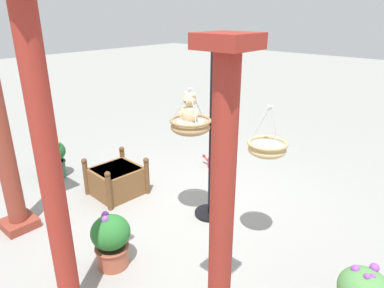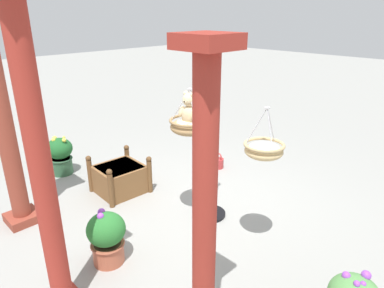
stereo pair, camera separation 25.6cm
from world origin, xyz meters
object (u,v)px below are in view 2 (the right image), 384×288
potted_plant_bushy_green (60,155)px  watering_can (218,162)px  hanging_basket_with_teddy (190,126)px  wooden_planter_box (120,178)px  display_pole_central (211,169)px  potted_plant_tall_leafy (107,237)px  greenhouse_pillar_right (42,175)px  greenhouse_pillar_far_back (204,224)px  teddy_bear (189,111)px  hanging_basket_left_high (264,150)px  greenhouse_pillar_left (3,122)px

potted_plant_bushy_green → watering_can: (-1.81, -2.15, -0.26)m
hanging_basket_with_teddy → wooden_planter_box: bearing=10.8°
hanging_basket_with_teddy → potted_plant_bushy_green: 2.88m
display_pole_central → watering_can: display_pole_central is taller
potted_plant_bushy_green → watering_can: potted_plant_bushy_green is taller
wooden_planter_box → potted_plant_tall_leafy: potted_plant_tall_leafy is taller
hanging_basket_with_teddy → wooden_planter_box: hanging_basket_with_teddy is taller
wooden_planter_box → potted_plant_bushy_green: (1.30, 0.36, 0.12)m
wooden_planter_box → display_pole_central: bearing=-161.2°
hanging_basket_with_teddy → greenhouse_pillar_right: bearing=97.8°
potted_plant_bushy_green → greenhouse_pillar_far_back: bearing=170.1°
watering_can → display_pole_central: bearing=127.1°
hanging_basket_with_teddy → display_pole_central: bearing=-121.0°
teddy_bear → wooden_planter_box: size_ratio=0.54×
display_pole_central → greenhouse_pillar_right: (-0.12, 2.25, 0.75)m
hanging_basket_with_teddy → watering_can: (0.82, -1.54, -1.26)m
hanging_basket_with_teddy → teddy_bear: size_ratio=1.36×
hanging_basket_left_high → watering_can: (1.87, -1.43, -1.20)m
hanging_basket_with_teddy → potted_plant_tall_leafy: 1.66m
wooden_planter_box → potted_plant_bushy_green: potted_plant_bushy_green is taller
hanging_basket_with_teddy → greenhouse_pillar_right: (-0.27, 2.00, 0.10)m
hanging_basket_with_teddy → hanging_basket_left_high: 1.05m
teddy_bear → greenhouse_pillar_right: 1.99m
greenhouse_pillar_left → greenhouse_pillar_far_back: bearing=-173.3°
hanging_basket_with_teddy → potted_plant_tall_leafy: hanging_basket_with_teddy is taller
teddy_bear → potted_plant_tall_leafy: (0.02, 1.29, -1.22)m
teddy_bear → greenhouse_pillar_far_back: size_ratio=0.17×
display_pole_central → greenhouse_pillar_right: 2.37m
hanging_basket_with_teddy → greenhouse_pillar_right: greenhouse_pillar_right is taller
greenhouse_pillar_far_back → wooden_planter_box: bearing=-20.9°
display_pole_central → greenhouse_pillar_left: bearing=48.5°
teddy_bear → watering_can: bearing=-62.1°
greenhouse_pillar_far_back → watering_can: (2.33, -2.88, -1.15)m
teddy_bear → greenhouse_pillar_left: greenhouse_pillar_left is taller
hanging_basket_left_high → potted_plant_bushy_green: (3.68, 0.72, -0.95)m
watering_can → potted_plant_bushy_green: bearing=50.0°
potted_plant_tall_leafy → potted_plant_bushy_green: size_ratio=0.96×
hanging_basket_with_teddy → potted_plant_bushy_green: size_ratio=0.85×
hanging_basket_with_teddy → potted_plant_tall_leafy: bearing=89.0°
hanging_basket_left_high → wooden_planter_box: size_ratio=0.71×
hanging_basket_left_high → watering_can: hanging_basket_left_high is taller
greenhouse_pillar_right → watering_can: bearing=-72.7°
greenhouse_pillar_left → wooden_planter_box: bearing=-99.4°
hanging_basket_with_teddy → potted_plant_tall_leafy: (0.02, 1.31, -1.02)m
display_pole_central → greenhouse_pillar_left: (1.72, 1.95, 0.73)m
potted_plant_bushy_green → greenhouse_pillar_left: bearing=134.4°
potted_plant_tall_leafy → watering_can: potted_plant_tall_leafy is taller
greenhouse_pillar_right → greenhouse_pillar_far_back: size_ratio=1.16×
potted_plant_tall_leafy → greenhouse_pillar_right: bearing=113.2°
display_pole_central → hanging_basket_left_high: display_pole_central is taller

